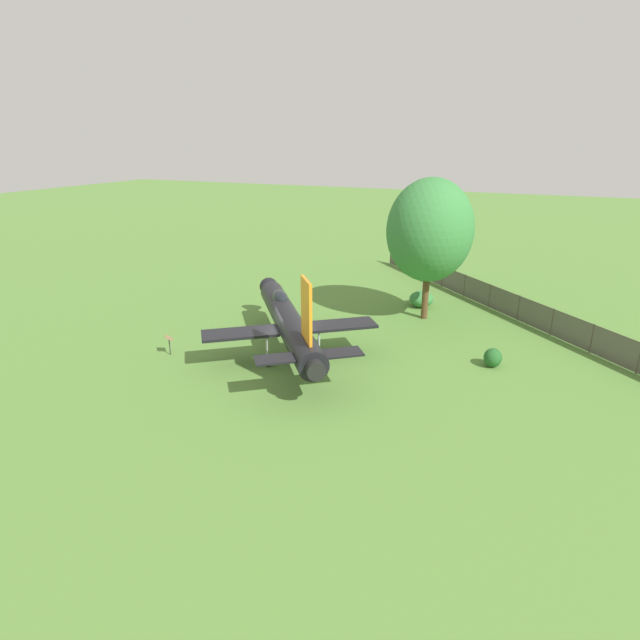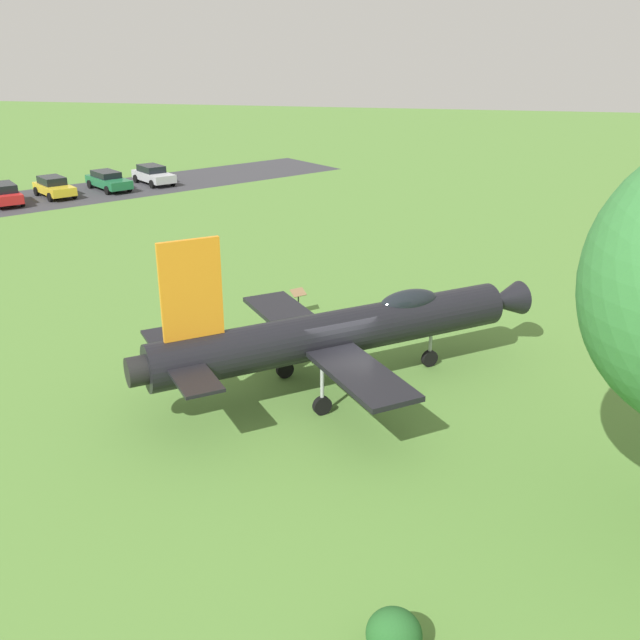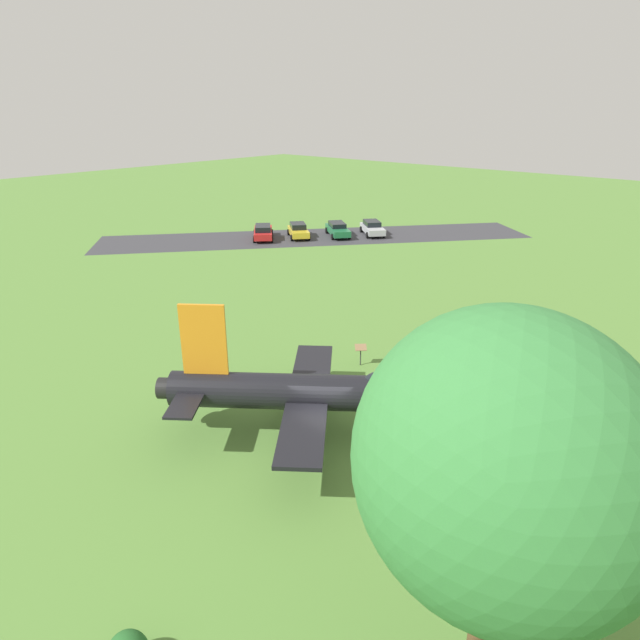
{
  "view_description": "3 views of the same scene",
  "coord_description": "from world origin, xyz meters",
  "views": [
    {
      "loc": [
        -24.03,
        -12.51,
        11.62
      ],
      "look_at": [
        1.26,
        -1.35,
        1.88
      ],
      "focal_mm": 29.06,
      "sensor_mm": 36.0,
      "label": 1
    },
    {
      "loc": [
        3.65,
        -20.98,
        10.86
      ],
      "look_at": [
        -0.49,
        -0.3,
        2.49
      ],
      "focal_mm": 40.16,
      "sensor_mm": 36.0,
      "label": 2
    },
    {
      "loc": [
        12.44,
        -14.65,
        12.68
      ],
      "look_at": [
        -6.04,
        6.81,
        1.5
      ],
      "focal_mm": 30.51,
      "sensor_mm": 36.0,
      "label": 3
    }
  ],
  "objects": [
    {
      "name": "ground_plane",
      "position": [
        0.0,
        0.0,
        0.0
      ],
      "size": [
        200.0,
        200.0,
        0.0
      ],
      "primitive_type": "plane",
      "color": "#568438"
    },
    {
      "name": "parking_strip",
      "position": [
        -24.17,
        27.24,
        0.0
      ],
      "size": [
        34.39,
        38.96,
        0.0
      ],
      "primitive_type": "cube",
      "rotation": [
        0.0,
        0.0,
        4.02
      ],
      "color": "#38383D",
      "rests_on": "ground_plane"
    },
    {
      "name": "display_jet",
      "position": [
        0.26,
        0.2,
        2.02
      ],
      "size": [
        12.47,
        10.62,
        5.63
      ],
      "rotation": [
        0.0,
        0.0,
        0.66
      ],
      "color": "black",
      "rests_on": "ground_plane"
    },
    {
      "name": "shade_tree",
      "position": [
        9.36,
        -5.53,
        5.99
      ],
      "size": [
        6.28,
        5.55,
        9.34
      ],
      "color": "brown",
      "rests_on": "ground_plane"
    },
    {
      "name": "info_plaque",
      "position": [
        -2.71,
        6.19,
        0.85
      ],
      "size": [
        0.71,
        0.7,
        1.14
      ],
      "color": "#333333",
      "rests_on": "ground_plane"
    },
    {
      "name": "parked_car_silver",
      "position": [
        -20.38,
        31.91,
        0.75
      ],
      "size": [
        4.49,
        4.2,
        1.44
      ],
      "rotation": [
        0.0,
        0.0,
        5.57
      ],
      "color": "#B2B5BA",
      "rests_on": "ground_plane"
    },
    {
      "name": "parked_car_green",
      "position": [
        -22.77,
        29.05,
        0.73
      ],
      "size": [
        4.75,
        4.29,
        1.38
      ],
      "rotation": [
        0.0,
        0.0,
        5.61
      ],
      "color": "#1E6B3D",
      "rests_on": "ground_plane"
    },
    {
      "name": "parked_car_yellow",
      "position": [
        -25.42,
        25.88,
        0.75
      ],
      "size": [
        4.3,
        3.95,
        1.44
      ],
      "rotation": [
        0.0,
        0.0,
        5.6
      ],
      "color": "gold",
      "rests_on": "ground_plane"
    },
    {
      "name": "parked_car_red",
      "position": [
        -27.6,
        22.97,
        0.77
      ],
      "size": [
        4.68,
        4.62,
        1.49
      ],
      "rotation": [
        0.0,
        0.0,
        2.37
      ],
      "color": "red",
      "rests_on": "ground_plane"
    }
  ]
}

